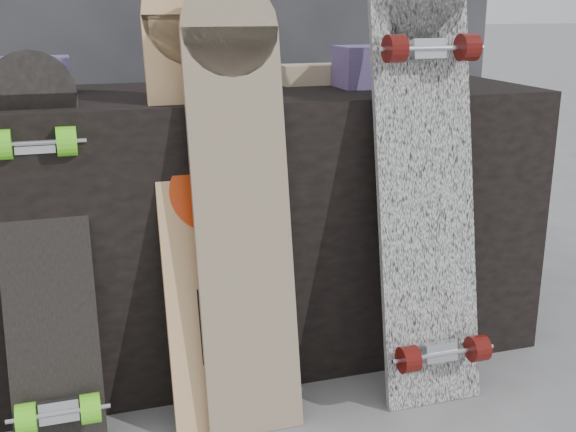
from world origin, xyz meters
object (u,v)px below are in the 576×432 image
object	(u,v)px
vendor_table	(264,221)
longboard_geisha	(208,185)
skateboard_dark	(45,250)
longboard_cascadia	(426,168)
longboard_celtic	(241,195)

from	to	relation	value
vendor_table	longboard_geisha	distance (m)	0.43
skateboard_dark	longboard_geisha	bearing A→B (deg)	4.32
longboard_geisha	skateboard_dark	distance (m)	0.42
vendor_table	skateboard_dark	size ratio (longest dim) A/B	1.70
longboard_cascadia	skateboard_dark	xyz separation A→B (m)	(-0.96, 0.06, -0.15)
longboard_celtic	skateboard_dark	xyz separation A→B (m)	(-0.47, 0.04, -0.11)
longboard_cascadia	vendor_table	bearing A→B (deg)	131.17
longboard_geisha	skateboard_dark	xyz separation A→B (m)	(-0.40, -0.03, -0.12)
skateboard_dark	vendor_table	bearing A→B (deg)	27.49
vendor_table	longboard_cascadia	xyz separation A→B (m)	(0.34, -0.38, 0.23)
longboard_celtic	longboard_geisha	bearing A→B (deg)	133.88
longboard_cascadia	skateboard_dark	bearing A→B (deg)	176.57
longboard_cascadia	skateboard_dark	distance (m)	0.98
vendor_table	skateboard_dark	world-z (taller)	skateboard_dark
longboard_geisha	longboard_cascadia	xyz separation A→B (m)	(0.56, -0.09, 0.02)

